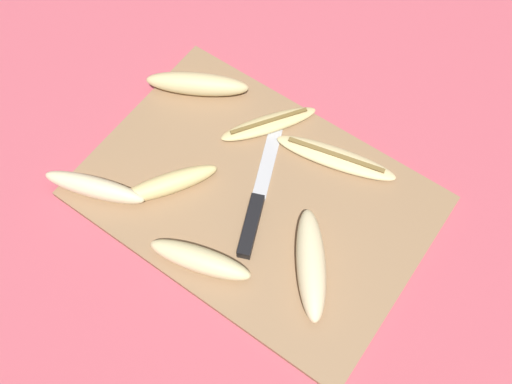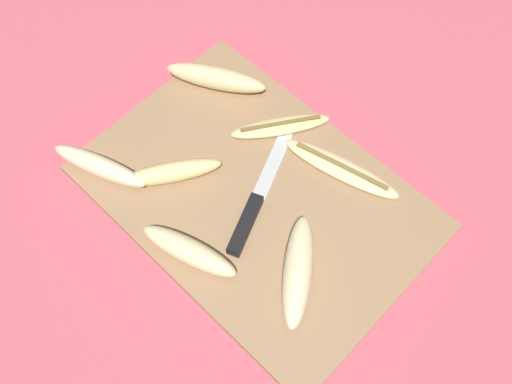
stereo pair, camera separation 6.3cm
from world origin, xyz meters
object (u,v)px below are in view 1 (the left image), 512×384
Objects in this scene: banana_pale_long at (95,187)px; banana_soft_right at (198,259)px; banana_golden_short at (169,184)px; banana_ripe_center at (335,158)px; banana_cream_curved at (311,264)px; banana_spotted_left at (269,124)px; banana_mellow_near at (197,84)px; knife at (254,213)px.

banana_pale_long is 1.03× the size of banana_soft_right.
banana_ripe_center is (0.18, 0.19, -0.01)m from banana_golden_short.
banana_cream_curved is at bearing 32.34° from banana_soft_right.
banana_ripe_center reaches higher than banana_spotted_left.
banana_cream_curved reaches higher than banana_pale_long.
banana_mellow_near reaches higher than banana_soft_right.
banana_mellow_near is 1.04× the size of banana_pale_long.
knife is at bearing -62.95° from banana_spotted_left.
banana_spotted_left is at bearing 71.83° from banana_golden_short.
banana_cream_curved is 0.99× the size of banana_pale_long.
banana_pale_long is (-0.01, -0.24, -0.00)m from banana_mellow_near.
banana_cream_curved is 0.16m from banana_soft_right.
banana_soft_right reaches higher than banana_golden_short.
banana_golden_short is at bearing -108.17° from banana_spotted_left.
banana_cream_curved is at bearing 3.66° from banana_golden_short.
knife and banana_spotted_left have the same top height.
banana_golden_short is at bearing -176.34° from banana_cream_curved.
knife is 0.25m from banana_pale_long.
knife is at bearing 16.38° from banana_golden_short.
banana_cream_curved is 0.19m from banana_ripe_center.
banana_cream_curved is 0.25m from banana_spotted_left.
banana_mellow_near reaches higher than banana_ripe_center.
banana_ripe_center is at bearing 110.80° from banana_cream_curved.
banana_pale_long is at bearing -120.02° from banana_spotted_left.
banana_soft_right is at bearing 0.20° from banana_pale_long.
knife is 1.43× the size of banana_spotted_left.
knife is 0.16m from banana_ripe_center.
banana_golden_short is 0.13m from banana_soft_right.
banana_ripe_center is 0.27m from banana_soft_right.
banana_cream_curved reaches higher than knife.
banana_mellow_near is 0.26m from banana_ripe_center.
knife is at bearing 168.65° from banana_cream_curved.
banana_pale_long reaches higher than knife.
knife is 0.12m from banana_cream_curved.
banana_cream_curved is 1.02× the size of banana_soft_right.
banana_cream_curved is at bearing -41.43° from banana_spotted_left.
banana_soft_right reaches higher than banana_spotted_left.
banana_soft_right is (0.11, -0.07, 0.00)m from banana_golden_short.
banana_golden_short reaches higher than knife.
banana_golden_short is (-0.25, -0.02, -0.00)m from banana_cream_curved.
banana_pale_long is at bearing -91.80° from banana_mellow_near.
banana_mellow_near is at bearing -176.00° from banana_spotted_left.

